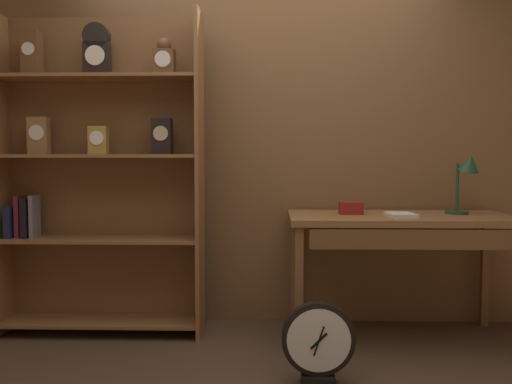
% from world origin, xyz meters
% --- Properties ---
extents(back_wood_panel, '(4.80, 0.05, 2.60)m').
position_xyz_m(back_wood_panel, '(0.00, 1.33, 1.30)').
color(back_wood_panel, brown).
rests_on(back_wood_panel, ground).
extents(bookshelf, '(1.37, 0.32, 2.14)m').
position_xyz_m(bookshelf, '(-1.10, 1.01, 1.11)').
color(bookshelf, brown).
rests_on(bookshelf, ground).
extents(workbench, '(1.44, 0.70, 0.82)m').
position_xyz_m(workbench, '(0.90, 0.89, 0.73)').
color(workbench, brown).
rests_on(workbench, ground).
extents(desk_lamp, '(0.22, 0.22, 0.40)m').
position_xyz_m(desk_lamp, '(1.34, 0.95, 1.08)').
color(desk_lamp, '#1E472D').
rests_on(desk_lamp, workbench).
extents(toolbox_small, '(0.15, 0.11, 0.08)m').
position_xyz_m(toolbox_small, '(0.59, 0.96, 0.86)').
color(toolbox_small, maroon).
rests_on(toolbox_small, workbench).
extents(open_repair_manual, '(0.17, 0.23, 0.02)m').
position_xyz_m(open_repair_manual, '(0.88, 0.79, 0.83)').
color(open_repair_manual, silver).
rests_on(open_repair_manual, workbench).
extents(round_clock_large, '(0.39, 0.11, 0.43)m').
position_xyz_m(round_clock_large, '(0.31, 0.20, 0.22)').
color(round_clock_large, black).
rests_on(round_clock_large, ground).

